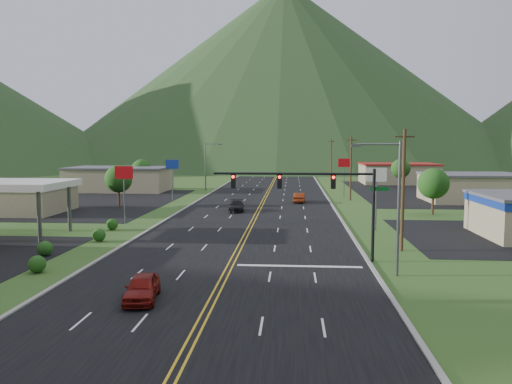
# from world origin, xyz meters

# --- Properties ---
(ground) EXTENTS (500.00, 500.00, 0.00)m
(ground) POSITION_xyz_m (0.00, 0.00, 0.00)
(ground) COLOR #2A4819
(ground) RESTS_ON ground
(road) EXTENTS (20.00, 460.00, 0.04)m
(road) POSITION_xyz_m (0.00, 0.00, 0.00)
(road) COLOR black
(road) RESTS_ON ground
(curb_west) EXTENTS (0.30, 460.00, 0.14)m
(curb_west) POSITION_xyz_m (-10.15, 0.00, 0.00)
(curb_west) COLOR gray
(curb_west) RESTS_ON ground
(curb_east) EXTENTS (0.30, 460.00, 0.14)m
(curb_east) POSITION_xyz_m (10.15, 0.00, 0.00)
(curb_east) COLOR gray
(curb_east) RESTS_ON ground
(traffic_signal) EXTENTS (13.10, 0.43, 7.00)m
(traffic_signal) POSITION_xyz_m (6.48, 14.00, 5.33)
(traffic_signal) COLOR black
(traffic_signal) RESTS_ON ground
(streetlight_east) EXTENTS (3.28, 0.25, 9.00)m
(streetlight_east) POSITION_xyz_m (11.18, 10.00, 5.18)
(streetlight_east) COLOR #59595E
(streetlight_east) RESTS_ON ground
(streetlight_west) EXTENTS (3.28, 0.25, 9.00)m
(streetlight_west) POSITION_xyz_m (-11.68, 70.00, 5.18)
(streetlight_west) COLOR #59595E
(streetlight_west) RESTS_ON ground
(gas_canopy) EXTENTS (10.00, 8.00, 5.30)m
(gas_canopy) POSITION_xyz_m (-22.00, 22.00, 4.87)
(gas_canopy) COLOR white
(gas_canopy) RESTS_ON ground
(building_west_mid) EXTENTS (14.40, 10.40, 4.10)m
(building_west_mid) POSITION_xyz_m (-32.00, 38.00, 2.27)
(building_west_mid) COLOR tan
(building_west_mid) RESTS_ON ground
(building_west_far) EXTENTS (18.40, 11.40, 4.50)m
(building_west_far) POSITION_xyz_m (-28.00, 68.00, 2.26)
(building_west_far) COLOR tan
(building_west_far) RESTS_ON ground
(building_east_mid) EXTENTS (14.40, 11.40, 4.30)m
(building_east_mid) POSITION_xyz_m (32.00, 55.00, 2.16)
(building_east_mid) COLOR tan
(building_east_mid) RESTS_ON ground
(building_east_far) EXTENTS (16.40, 12.40, 4.50)m
(building_east_far) POSITION_xyz_m (28.00, 90.00, 2.26)
(building_east_far) COLOR tan
(building_east_far) RESTS_ON ground
(pole_sign_west_a) EXTENTS (2.00, 0.18, 6.40)m
(pole_sign_west_a) POSITION_xyz_m (-14.00, 30.00, 5.05)
(pole_sign_west_a) COLOR #59595E
(pole_sign_west_a) RESTS_ON ground
(pole_sign_west_b) EXTENTS (2.00, 0.18, 6.40)m
(pole_sign_west_b) POSITION_xyz_m (-14.00, 52.00, 5.05)
(pole_sign_west_b) COLOR #59595E
(pole_sign_west_b) RESTS_ON ground
(pole_sign_east_a) EXTENTS (2.00, 0.18, 6.40)m
(pole_sign_east_a) POSITION_xyz_m (13.00, 28.00, 5.05)
(pole_sign_east_a) COLOR #59595E
(pole_sign_east_a) RESTS_ON ground
(pole_sign_east_b) EXTENTS (2.00, 0.18, 6.40)m
(pole_sign_east_b) POSITION_xyz_m (13.00, 60.00, 5.05)
(pole_sign_east_b) COLOR #59595E
(pole_sign_east_b) RESTS_ON ground
(tree_west_a) EXTENTS (3.84, 3.84, 5.82)m
(tree_west_a) POSITION_xyz_m (-20.00, 45.00, 3.89)
(tree_west_a) COLOR #382314
(tree_west_a) RESTS_ON ground
(tree_west_b) EXTENTS (3.84, 3.84, 5.82)m
(tree_west_b) POSITION_xyz_m (-25.00, 72.00, 3.89)
(tree_west_b) COLOR #382314
(tree_west_b) RESTS_ON ground
(tree_east_a) EXTENTS (3.84, 3.84, 5.82)m
(tree_east_a) POSITION_xyz_m (22.00, 40.00, 3.89)
(tree_east_a) COLOR #382314
(tree_east_a) RESTS_ON ground
(tree_east_b) EXTENTS (3.84, 3.84, 5.82)m
(tree_east_b) POSITION_xyz_m (26.00, 78.00, 3.89)
(tree_east_b) COLOR #382314
(tree_east_b) RESTS_ON ground
(utility_pole_a) EXTENTS (1.60, 0.28, 10.00)m
(utility_pole_a) POSITION_xyz_m (13.50, 18.00, 5.13)
(utility_pole_a) COLOR #382314
(utility_pole_a) RESTS_ON ground
(utility_pole_b) EXTENTS (1.60, 0.28, 10.00)m
(utility_pole_b) POSITION_xyz_m (13.50, 55.00, 5.13)
(utility_pole_b) COLOR #382314
(utility_pole_b) RESTS_ON ground
(utility_pole_c) EXTENTS (1.60, 0.28, 10.00)m
(utility_pole_c) POSITION_xyz_m (13.50, 95.00, 5.13)
(utility_pole_c) COLOR #382314
(utility_pole_c) RESTS_ON ground
(utility_pole_d) EXTENTS (1.60, 0.28, 10.00)m
(utility_pole_d) POSITION_xyz_m (13.50, 135.00, 5.13)
(utility_pole_d) COLOR #382314
(utility_pole_d) RESTS_ON ground
(mountain_n) EXTENTS (220.00, 220.00, 85.00)m
(mountain_n) POSITION_xyz_m (0.00, 220.00, 42.50)
(mountain_n) COLOR #233F1D
(mountain_n) RESTS_ON ground
(car_red_near) EXTENTS (2.28, 4.46, 1.46)m
(car_red_near) POSITION_xyz_m (-3.95, 3.50, 0.73)
(car_red_near) COLOR maroon
(car_red_near) RESTS_ON ground
(car_dark_mid) EXTENTS (2.31, 4.83, 1.36)m
(car_dark_mid) POSITION_xyz_m (-2.85, 40.97, 0.68)
(car_dark_mid) COLOR black
(car_dark_mid) RESTS_ON ground
(car_red_far) EXTENTS (1.96, 4.51, 1.44)m
(car_red_far) POSITION_xyz_m (5.53, 51.39, 0.72)
(car_red_far) COLOR maroon
(car_red_far) RESTS_ON ground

